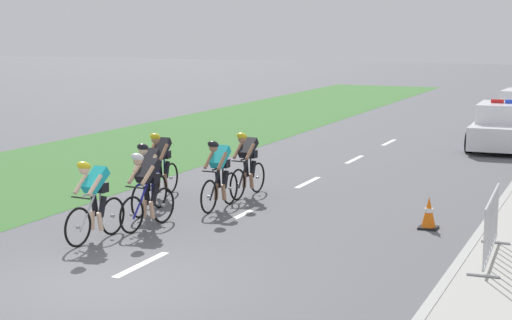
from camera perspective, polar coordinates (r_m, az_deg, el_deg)
name	(u,v)px	position (r m, az deg, el deg)	size (l,w,h in m)	color
ground_plane	(96,287)	(12.90, -10.97, -8.59)	(160.00, 160.00, 0.00)	#56565B
grass_verge	(159,143)	(28.20, -6.73, 1.17)	(7.00, 60.00, 0.01)	#3D7033
lane_markings_centre	(278,197)	(19.15, 1.54, -2.57)	(0.14, 21.60, 0.01)	white
cyclist_lead	(94,199)	(15.39, -11.10, -2.67)	(0.44, 1.72, 1.56)	black
cyclist_second	(147,189)	(16.19, -7.55, -1.99)	(0.45, 1.72, 1.56)	black
cyclist_third	(149,176)	(17.52, -7.40, -1.13)	(0.45, 1.72, 1.56)	black
cyclist_fourth	(219,173)	(17.77, -2.56, -0.92)	(0.42, 1.72, 1.56)	black
cyclist_fifth	(161,164)	(19.12, -6.58, -0.25)	(0.44, 1.72, 1.56)	black
cyclist_sixth	(247,163)	(19.08, -0.61, -0.21)	(0.43, 1.72, 1.56)	black
police_car_nearest	(504,128)	(27.88, 16.72, 2.16)	(2.10, 4.45, 1.59)	white
crowd_barrier_front	(491,228)	(14.11, 15.92, -4.52)	(0.60, 2.32, 1.07)	#B7BABF
traffic_cone_near	(429,213)	(16.47, 11.84, -3.61)	(0.36, 0.36, 0.64)	black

